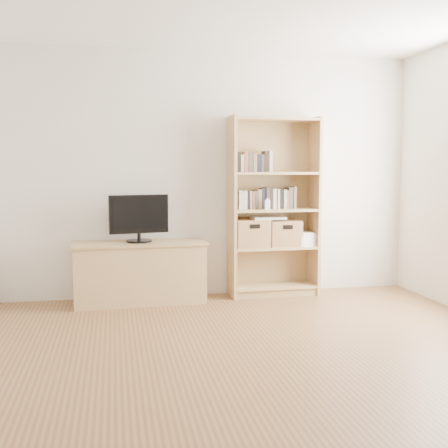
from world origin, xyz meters
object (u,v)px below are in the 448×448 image
object	(u,v)px
tv_stand	(140,273)
basket_left	(251,233)
laptop	(268,218)
basket_right	(284,233)
baby_monitor	(267,205)
bookshelf	(274,207)
television	(139,219)

from	to	relation	value
tv_stand	basket_left	bearing A→B (deg)	0.50
tv_stand	laptop	bearing A→B (deg)	0.01
basket_right	laptop	world-z (taller)	laptop
tv_stand	baby_monitor	distance (m)	1.51
bookshelf	basket_right	distance (m)	0.31
laptop	basket_right	bearing A→B (deg)	2.22
baby_monitor	television	bearing A→B (deg)	177.49
tv_stand	basket_right	distance (m)	1.61
bookshelf	basket_left	world-z (taller)	bookshelf
tv_stand	basket_right	bearing A→B (deg)	0.12
basket_right	tv_stand	bearing A→B (deg)	-176.21
baby_monitor	laptop	bearing A→B (deg)	69.86
bookshelf	laptop	xyz separation A→B (m)	(-0.07, -0.01, -0.12)
bookshelf	basket_left	xyz separation A→B (m)	(-0.26, -0.01, -0.28)
basket_right	baby_monitor	bearing A→B (deg)	-153.06
laptop	television	bearing A→B (deg)	-178.73
baby_monitor	basket_left	size ratio (longest dim) A/B	0.28
tv_stand	laptop	distance (m)	1.48
television	baby_monitor	bearing A→B (deg)	-11.43
basket_left	bookshelf	bearing A→B (deg)	-0.01
television	basket_left	xyz separation A→B (m)	(1.19, 0.06, -0.18)
tv_stand	bookshelf	xyz separation A→B (m)	(1.45, 0.07, 0.66)
baby_monitor	basket_left	world-z (taller)	baby_monitor
tv_stand	bookshelf	size ratio (longest dim) A/B	0.68
baby_monitor	basket_right	bearing A→B (deg)	24.77
bookshelf	laptop	bearing A→B (deg)	-170.42
bookshelf	basket_left	bearing A→B (deg)	-178.81
tv_stand	basket_right	size ratio (longest dim) A/B	3.88
television	basket_right	size ratio (longest dim) A/B	1.79
television	laptop	size ratio (longest dim) A/B	1.72
baby_monitor	bookshelf	bearing A→B (deg)	45.43
tv_stand	television	size ratio (longest dim) A/B	2.16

